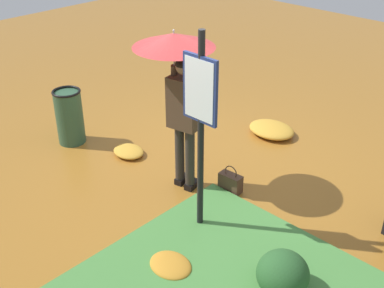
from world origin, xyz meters
TOP-DOWN VIEW (x-y plane):
  - ground_plane at (0.00, 0.00)m, footprint 18.00×18.00m
  - person_with_umbrella at (-0.19, 0.31)m, footprint 0.96×0.96m
  - info_sign_post at (-0.96, 0.77)m, footprint 0.44×0.07m
  - handbag at (-0.76, -0.02)m, footprint 0.31×0.16m
  - trash_bin at (1.79, 0.63)m, footprint 0.42×0.42m
  - shrub_cluster at (-2.20, 0.94)m, footprint 0.56×0.51m
  - leaf_pile_near_person at (-0.23, -1.65)m, footprint 0.73×0.59m
  - leaf_pile_by_bench at (0.88, 0.29)m, footprint 0.49×0.39m
  - leaf_pile_far_path at (-1.24, 1.49)m, footprint 0.48×0.38m

SIDE VIEW (x-z plane):
  - ground_plane at x=0.00m, z-range 0.00..0.00m
  - leaf_pile_far_path at x=-1.24m, z-range 0.00..0.11m
  - leaf_pile_by_bench at x=0.88m, z-range 0.00..0.11m
  - leaf_pile_near_person at x=-0.23m, z-range 0.00..0.16m
  - handbag at x=-0.76m, z-range -0.06..0.31m
  - shrub_cluster at x=-2.20m, z-range -0.01..0.44m
  - trash_bin at x=1.79m, z-range 0.00..0.84m
  - info_sign_post at x=-0.96m, z-range 0.29..2.59m
  - person_with_umbrella at x=-0.19m, z-range 0.53..2.57m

